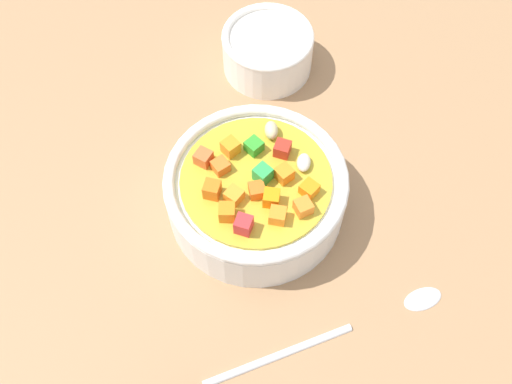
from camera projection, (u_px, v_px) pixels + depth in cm
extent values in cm
cube|color=#9E754F|center=(256.00, 212.00, 59.95)|extent=(140.00, 140.00, 2.00)
cylinder|color=white|center=(256.00, 195.00, 56.97)|extent=(17.02, 17.02, 4.90)
torus|color=white|center=(256.00, 179.00, 54.56)|extent=(17.10, 17.10, 1.10)
cylinder|color=gold|center=(256.00, 180.00, 54.68)|extent=(14.02, 14.02, 0.40)
cube|color=orange|center=(309.00, 189.00, 53.31)|extent=(1.99, 1.99, 1.14)
cube|color=orange|center=(212.00, 190.00, 53.03)|extent=(1.76, 1.76, 1.57)
cube|color=green|center=(257.00, 146.00, 55.62)|extent=(1.98, 1.98, 1.19)
cube|color=orange|center=(254.00, 190.00, 53.26)|extent=(1.61, 1.61, 1.10)
cube|color=orange|center=(303.00, 207.00, 52.30)|extent=(1.83, 1.83, 1.28)
ellipsoid|color=beige|center=(271.00, 130.00, 56.45)|extent=(1.97, 1.27, 1.33)
cube|color=orange|center=(284.00, 175.00, 53.92)|extent=(1.96, 1.96, 1.33)
cube|color=orange|center=(271.00, 198.00, 52.67)|extent=(1.67, 1.67, 1.42)
cube|color=orange|center=(227.00, 212.00, 51.93)|extent=(1.49, 1.49, 1.49)
cube|color=#D65E2C|center=(203.00, 158.00, 54.89)|extent=(1.95, 1.95, 1.32)
cube|color=orange|center=(231.00, 147.00, 55.42)|extent=(1.97, 1.97, 1.43)
cube|color=green|center=(262.00, 171.00, 54.05)|extent=(1.99, 1.99, 1.54)
ellipsoid|color=beige|center=(304.00, 163.00, 54.84)|extent=(2.17, 1.60, 0.95)
cube|color=orange|center=(220.00, 166.00, 54.58)|extent=(1.94, 1.94, 1.06)
cube|color=red|center=(244.00, 225.00, 51.23)|extent=(1.83, 1.83, 1.61)
cube|color=orange|center=(278.00, 215.00, 51.89)|extent=(1.71, 1.71, 1.26)
cube|color=red|center=(282.00, 149.00, 55.36)|extent=(1.84, 1.84, 1.37)
cube|color=orange|center=(234.00, 195.00, 52.96)|extent=(1.98, 1.98, 1.15)
cylinder|color=silver|center=(279.00, 354.00, 51.36)|extent=(4.89, 13.34, 0.71)
ellipsoid|color=silver|center=(424.00, 298.00, 53.93)|extent=(3.05, 4.12, 0.76)
cylinder|color=white|center=(268.00, 52.00, 66.44)|extent=(9.95, 9.95, 4.48)
torus|color=white|center=(268.00, 36.00, 64.34)|extent=(10.05, 10.05, 0.80)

